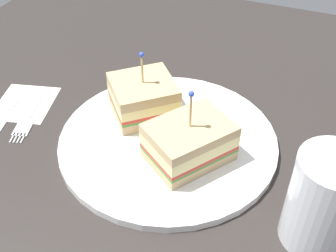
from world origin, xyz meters
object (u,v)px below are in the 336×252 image
at_px(plate, 168,140).
at_px(napkin, 26,103).
at_px(drink_glass, 323,206).
at_px(knife, 5,116).
at_px(sandwich_half_back, 189,142).
at_px(fork, 27,120).
at_px(sandwich_half_front, 143,98).

bearing_deg(plate, napkin, 89.79).
xyz_separation_m(drink_glass, napkin, (0.08, 0.43, -0.05)).
height_order(napkin, knife, knife).
distance_m(sandwich_half_back, fork, 0.25).
distance_m(plate, napkin, 0.23).
distance_m(drink_glass, fork, 0.41).
xyz_separation_m(drink_glass, fork, (0.04, 0.41, -0.05)).
bearing_deg(sandwich_half_back, plate, 57.57).
bearing_deg(napkin, drink_glass, -100.09).
bearing_deg(drink_glass, sandwich_half_front, 65.90).
distance_m(sandwich_half_front, napkin, 0.19).
relative_size(sandwich_half_front, fork, 0.93).
bearing_deg(fork, sandwich_half_front, -65.57).
relative_size(fork, knife, 0.96).
relative_size(napkin, knife, 0.70).
relative_size(drink_glass, fork, 0.89).
xyz_separation_m(sandwich_half_back, drink_glass, (-0.05, -0.16, 0.01)).
height_order(sandwich_half_back, napkin, sandwich_half_back).
relative_size(plate, sandwich_half_front, 2.51).
bearing_deg(drink_glass, plate, 69.18).
xyz_separation_m(sandwich_half_back, napkin, (0.03, 0.27, -0.04)).
xyz_separation_m(sandwich_half_front, napkin, (-0.04, 0.18, -0.04)).
bearing_deg(plate, fork, 99.05).
height_order(plate, sandwich_half_back, sandwich_half_back).
height_order(napkin, fork, fork).
relative_size(sandwich_half_back, drink_glass, 1.10).
bearing_deg(drink_glass, fork, 83.86).
distance_m(plate, knife, 0.24).
relative_size(drink_glass, napkin, 1.22).
bearing_deg(sandwich_half_front, knife, 111.58).
relative_size(sandwich_half_front, napkin, 1.27).
xyz_separation_m(plate, napkin, (0.00, 0.23, -0.00)).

